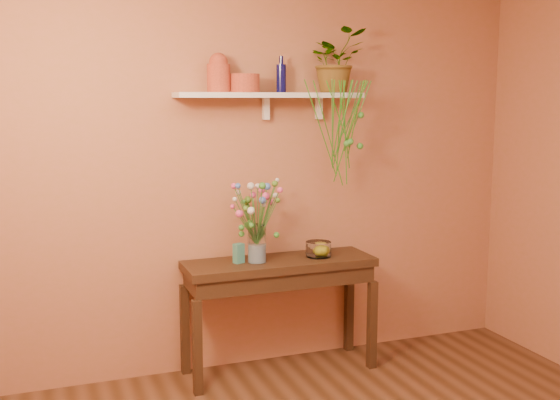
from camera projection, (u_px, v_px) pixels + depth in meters
The scene contains 13 objects.
room at pixel (406, 227), 2.87m from camera, with size 4.04×4.04×2.70m.
sideboard at pixel (279, 276), 4.63m from camera, with size 1.32×0.42×0.80m.
wall_shelf at pixel (272, 96), 4.54m from camera, with size 1.30×0.24×0.19m.
terracotta_jug at pixel (219, 73), 4.39m from camera, with size 0.17×0.17×0.26m.
terracotta_pot at pixel (245, 83), 4.43m from camera, with size 0.20×0.20×0.12m, color #C04429.
blue_bottle at pixel (281, 78), 4.57m from camera, with size 0.07×0.07×0.25m.
spider_plant at pixel (336, 61), 4.65m from camera, with size 0.39×0.34×0.44m, color #39812C.
plant_fronds at pixel (347, 129), 4.58m from camera, with size 0.55×0.32×0.73m.
glass_vase at pixel (257, 246), 4.53m from camera, with size 0.12×0.12×0.26m.
bouquet at pixel (256, 204), 4.48m from camera, with size 0.37×0.38×0.44m.
glass_bowl at pixel (318, 250), 4.70m from camera, with size 0.18×0.18×0.11m.
lemon at pixel (321, 250), 4.70m from camera, with size 0.08×0.08×0.08m, color yellow.
carton at pixel (239, 253), 4.51m from camera, with size 0.07×0.05×0.13m, color teal.
Camera 1 is at (-1.49, -2.45, 1.89)m, focal length 43.08 mm.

